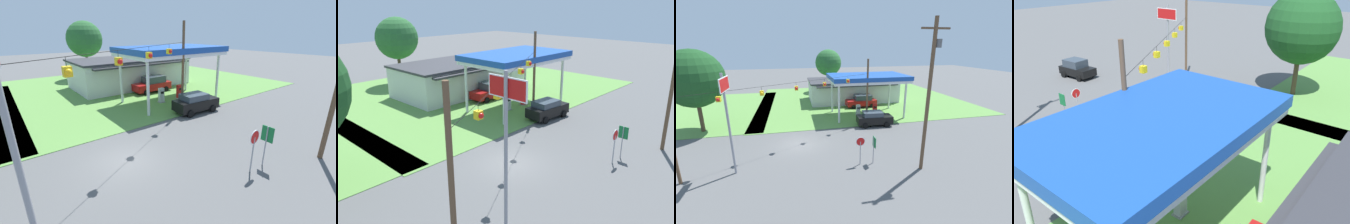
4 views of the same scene
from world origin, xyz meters
TOP-DOWN VIEW (x-y plane):
  - ground_plane at (0.00, 0.00)m, footprint 160.00×160.00m
  - grass_verge_station_corner at (11.88, 17.71)m, footprint 36.00×28.00m
  - gas_station_canopy at (9.88, 8.16)m, footprint 10.61×6.61m
  - gas_station_store at (10.19, 17.69)m, footprint 15.58×8.73m
  - fuel_pump_near at (8.62, 8.16)m, footprint 0.71×0.56m
  - fuel_pump_far at (11.15, 8.16)m, footprint 0.71×0.56m
  - car_at_pumps_front at (9.40, 3.73)m, footprint 4.50×2.36m
  - car_at_pumps_rear at (10.48, 12.60)m, footprint 4.95×2.19m
  - stop_sign_roadside at (4.90, -5.21)m, footprint 0.80×0.08m
  - stop_sign_overhead at (-5.11, -4.36)m, footprint 0.22×2.28m
  - route_sign at (6.09, -5.26)m, footprint 0.10×0.70m
  - signal_span_gantry at (-0.00, -0.01)m, footprint 17.91×10.24m
  - tree_behind_station at (7.37, 27.22)m, footprint 5.58×5.58m

SIDE VIEW (x-z plane):
  - ground_plane at x=0.00m, z-range 0.00..0.00m
  - grass_verge_station_corner at x=11.88m, z-range 0.00..0.04m
  - fuel_pump_near at x=8.62m, z-range -0.04..1.57m
  - fuel_pump_far at x=11.15m, z-range -0.04..1.57m
  - car_at_pumps_front at x=9.40m, z-range 0.04..1.87m
  - car_at_pumps_rear at x=10.48m, z-range 0.01..2.02m
  - route_sign at x=6.09m, z-range 0.51..2.91m
  - stop_sign_roadside at x=4.90m, z-range 0.56..3.06m
  - gas_station_store at x=10.19m, z-range 0.01..3.87m
  - signal_span_gantry at x=0.00m, z-range 0.45..8.67m
  - gas_station_canopy at x=9.88m, z-range 2.41..8.27m
  - stop_sign_overhead at x=-5.11m, z-range 1.62..9.56m
  - tree_behind_station at x=7.37m, z-range 1.67..10.64m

